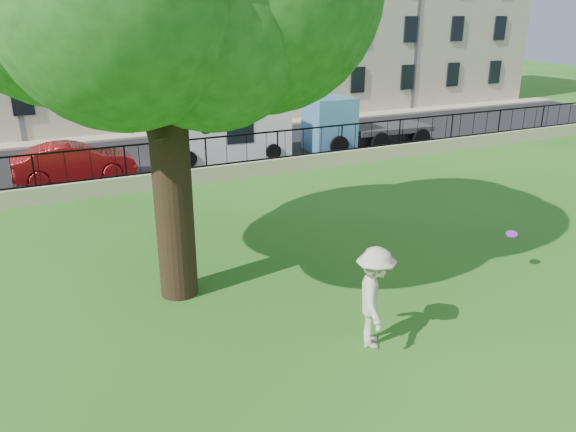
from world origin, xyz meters
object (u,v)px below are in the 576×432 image
man (374,298)px  frisbee (512,234)px  red_sedan (74,162)px  blue_truck (366,121)px  white_van (225,132)px

man → frisbee: man is taller
frisbee → red_sedan: 15.97m
frisbee → blue_truck: blue_truck is taller
white_van → blue_truck: blue_truck is taller
man → blue_truck: 17.49m
blue_truck → red_sedan: bearing=-176.1°
frisbee → red_sedan: size_ratio=0.06×
frisbee → man: bearing=-166.7°
red_sedan → white_van: 6.59m
man → frisbee: size_ratio=7.46×
red_sedan → blue_truck: bearing=-90.0°
man → frisbee: bearing=-46.3°
man → frisbee: 4.86m
red_sedan → white_van: bearing=-81.2°
frisbee → blue_truck: 14.36m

